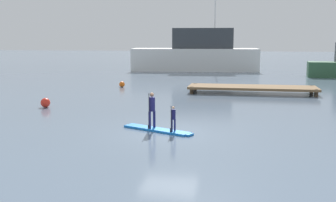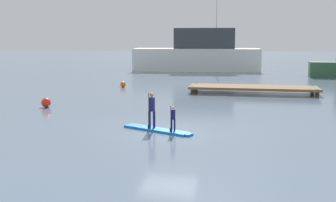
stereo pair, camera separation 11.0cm
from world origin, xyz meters
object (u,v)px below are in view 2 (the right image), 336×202
at_px(paddler_adult, 152,108).
at_px(mooring_buoy_near, 123,84).
at_px(paddler_child_solo, 173,117).
at_px(mooring_buoy_mid, 46,103).
at_px(paddleboard_near, 158,130).
at_px(fishing_boat_white_large, 198,54).

bearing_deg(paddler_adult, mooring_buoy_near, 111.18).
xyz_separation_m(paddler_adult, paddler_child_solo, (1.06, -0.50, -0.30)).
distance_m(mooring_buoy_near, mooring_buoy_mid, 11.11).
height_order(paddleboard_near, fishing_boat_white_large, fishing_boat_white_large).
xyz_separation_m(paddleboard_near, mooring_buoy_mid, (-7.95, 5.09, 0.23)).
relative_size(paddler_child_solo, fishing_boat_white_large, 0.07).
bearing_deg(paddler_child_solo, paddler_adult, 154.59).
xyz_separation_m(paddleboard_near, paddler_child_solo, (0.76, -0.37, 0.67)).
bearing_deg(mooring_buoy_near, paddler_child_solo, -66.26).
xyz_separation_m(paddleboard_near, mooring_buoy_near, (-6.49, 16.11, 0.19)).
height_order(fishing_boat_white_large, mooring_buoy_mid, fishing_boat_white_large).
bearing_deg(fishing_boat_white_large, paddler_adult, -86.72).
distance_m(paddler_adult, mooring_buoy_mid, 9.15).
bearing_deg(paddler_child_solo, mooring_buoy_near, 113.74).
bearing_deg(paddleboard_near, fishing_boat_white_large, 93.74).
bearing_deg(mooring_buoy_mid, paddler_child_solo, -32.10).
height_order(paddleboard_near, paddler_adult, paddler_adult).
relative_size(paddler_adult, mooring_buoy_mid, 2.83).
height_order(paddler_child_solo, mooring_buoy_near, paddler_child_solo).
height_order(paddler_child_solo, fishing_boat_white_large, fishing_boat_white_large).
distance_m(paddleboard_near, fishing_boat_white_large, 35.74).
height_order(mooring_buoy_near, mooring_buoy_mid, mooring_buoy_mid).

